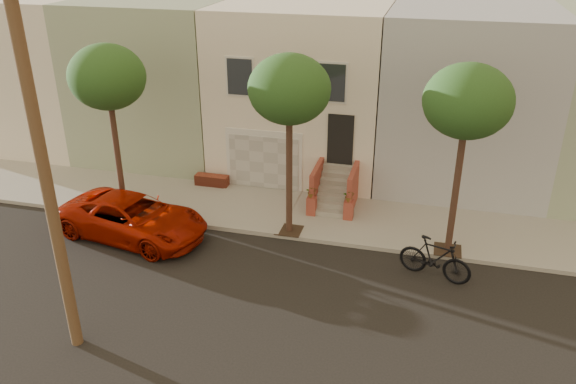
# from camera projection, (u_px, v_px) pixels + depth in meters

# --- Properties ---
(ground) EXTENTS (90.00, 90.00, 0.00)m
(ground) POSITION_uv_depth(u_px,v_px,m) (225.00, 291.00, 17.40)
(ground) COLOR black
(ground) RESTS_ON ground
(sidewalk) EXTENTS (40.00, 3.70, 0.15)m
(sidewalk) POSITION_uv_depth(u_px,v_px,m) (273.00, 211.00, 22.06)
(sidewalk) COLOR gray
(sidewalk) RESTS_ON ground
(house_row) EXTENTS (33.10, 11.70, 7.00)m
(house_row) POSITION_uv_depth(u_px,v_px,m) (308.00, 83.00, 25.67)
(house_row) COLOR beige
(house_row) RESTS_ON sidewalk
(tree_left) EXTENTS (2.70, 2.57, 6.30)m
(tree_left) POSITION_uv_depth(u_px,v_px,m) (107.00, 78.00, 19.84)
(tree_left) COLOR #2D2116
(tree_left) RESTS_ON sidewalk
(tree_mid) EXTENTS (2.70, 2.57, 6.30)m
(tree_mid) POSITION_uv_depth(u_px,v_px,m) (289.00, 90.00, 18.37)
(tree_mid) COLOR #2D2116
(tree_mid) RESTS_ON sidewalk
(tree_right) EXTENTS (2.70, 2.57, 6.30)m
(tree_right) POSITION_uv_depth(u_px,v_px,m) (468.00, 103.00, 17.13)
(tree_right) COLOR #2D2116
(tree_right) RESTS_ON sidewalk
(utility_pole) EXTENTS (23.60, 1.22, 10.00)m
(utility_pole) POSITION_uv_depth(u_px,v_px,m) (562.00, 217.00, 10.59)
(utility_pole) COLOR #472E21
(utility_pole) RESTS_ON ground
(pickup_truck) EXTENTS (5.71, 3.37, 1.49)m
(pickup_truck) POSITION_uv_depth(u_px,v_px,m) (133.00, 218.00, 20.13)
(pickup_truck) COLOR #8D1000
(pickup_truck) RESTS_ON ground
(motorcycle) EXTENTS (2.38, 1.30, 1.38)m
(motorcycle) POSITION_uv_depth(u_px,v_px,m) (435.00, 259.00, 17.79)
(motorcycle) COLOR black
(motorcycle) RESTS_ON ground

